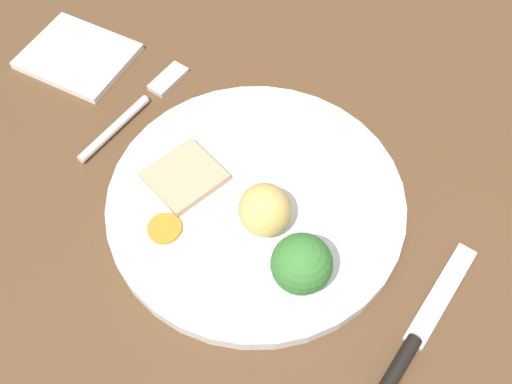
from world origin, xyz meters
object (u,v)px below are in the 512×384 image
(dinner_plate, at_px, (256,202))
(roast_potato_left, at_px, (265,210))
(broccoli_floret, at_px, (302,264))
(folded_napkin, at_px, (76,58))
(carrot_coin_front, at_px, (164,228))
(knife, at_px, (409,349))
(fork, at_px, (137,107))
(meat_slice_main, at_px, (184,176))

(dinner_plate, height_order, roast_potato_left, roast_potato_left)
(broccoli_floret, height_order, folded_napkin, broccoli_floret)
(carrot_coin_front, height_order, knife, carrot_coin_front)
(broccoli_floret, bearing_deg, roast_potato_left, 154.99)
(broccoli_floret, height_order, fork, broccoli_floret)
(roast_potato_left, height_order, carrot_coin_front, roast_potato_left)
(dinner_plate, distance_m, carrot_coin_front, 0.09)
(dinner_plate, bearing_deg, folded_napkin, 174.87)
(meat_slice_main, relative_size, knife, 0.33)
(carrot_coin_front, distance_m, fork, 0.15)
(roast_potato_left, relative_size, knife, 0.25)
(meat_slice_main, bearing_deg, knife, -1.43)
(dinner_plate, relative_size, fork, 1.76)
(dinner_plate, distance_m, fork, 0.17)
(carrot_coin_front, bearing_deg, fork, 143.97)
(meat_slice_main, bearing_deg, roast_potato_left, 5.74)
(folded_napkin, bearing_deg, knife, -6.94)
(folded_napkin, bearing_deg, fork, -4.79)
(carrot_coin_front, distance_m, broccoli_floret, 0.13)
(carrot_coin_front, relative_size, knife, 0.16)
(roast_potato_left, relative_size, fork, 0.31)
(knife, bearing_deg, dinner_plate, 77.53)
(roast_potato_left, bearing_deg, dinner_plate, 144.41)
(dinner_plate, bearing_deg, knife, -9.62)
(meat_slice_main, bearing_deg, dinner_plate, 20.70)
(meat_slice_main, relative_size, roast_potato_left, 1.30)
(dinner_plate, bearing_deg, meat_slice_main, -159.30)
(meat_slice_main, distance_m, carrot_coin_front, 0.05)
(fork, relative_size, folded_napkin, 1.39)
(carrot_coin_front, relative_size, fork, 0.19)
(roast_potato_left, distance_m, folded_napkin, 0.29)
(meat_slice_main, xyz_separation_m, fork, (-0.10, 0.04, -0.01))
(dinner_plate, relative_size, roast_potato_left, 5.74)
(roast_potato_left, distance_m, fork, 0.19)
(meat_slice_main, height_order, broccoli_floret, broccoli_floret)
(dinner_plate, relative_size, carrot_coin_front, 9.03)
(knife, xyz_separation_m, folded_napkin, (-0.45, 0.05, -0.00))
(roast_potato_left, height_order, knife, roast_potato_left)
(carrot_coin_front, height_order, folded_napkin, carrot_coin_front)
(carrot_coin_front, xyz_separation_m, broccoli_floret, (0.12, 0.03, 0.03))
(broccoli_floret, distance_m, folded_napkin, 0.35)
(broccoli_floret, xyz_separation_m, fork, (-0.24, 0.06, -0.04))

